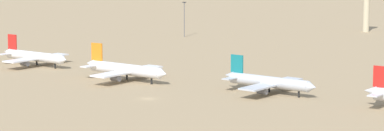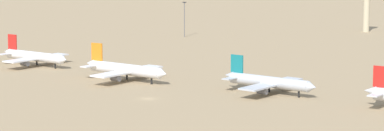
{
  "view_description": "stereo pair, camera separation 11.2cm",
  "coord_description": "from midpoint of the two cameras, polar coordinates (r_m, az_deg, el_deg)",
  "views": [
    {
      "loc": [
        140.64,
        -191.68,
        44.79
      ],
      "look_at": [
        -3.02,
        27.84,
        6.0
      ],
      "focal_mm": 78.51,
      "sensor_mm": 36.0,
      "label": 1
    },
    {
      "loc": [
        140.73,
        -191.62,
        44.79
      ],
      "look_at": [
        -3.02,
        27.84,
        6.0
      ],
      "focal_mm": 78.51,
      "sensor_mm": 36.0,
      "label": 2
    }
  ],
  "objects": [
    {
      "name": "ground",
      "position": [
        241.92,
        -3.01,
        -2.27
      ],
      "size": [
        4000.0,
        4000.0,
        0.0
      ],
      "primitive_type": "plane",
      "color": "#9E8460"
    },
    {
      "name": "parked_jet_red_1",
      "position": [
        309.84,
        -10.66,
        0.61
      ],
      "size": [
        32.69,
        27.51,
        10.8
      ],
      "rotation": [
        0.0,
        0.0,
        -0.06
      ],
      "color": "white",
      "rests_on": "ground"
    },
    {
      "name": "parked_jet_orange_2",
      "position": [
        273.1,
        -4.58,
        -0.26
      ],
      "size": [
        34.67,
        29.2,
        11.45
      ],
      "rotation": [
        0.0,
        0.0,
        -0.07
      ],
      "color": "white",
      "rests_on": "ground"
    },
    {
      "name": "parked_jet_teal_3",
      "position": [
        250.41,
        5.22,
        -1.12
      ],
      "size": [
        32.29,
        27.25,
        10.66
      ],
      "rotation": [
        0.0,
        0.0,
        -0.09
      ],
      "color": "silver",
      "rests_on": "ground"
    },
    {
      "name": "control_tower",
      "position": [
        428.81,
        11.79,
        4.16
      ],
      "size": [
        5.2,
        5.2,
        23.7
      ],
      "color": "#C6B793",
      "rests_on": "ground"
    },
    {
      "name": "light_pole_west",
      "position": [
        397.33,
        -0.51,
        3.32
      ],
      "size": [
        1.8,
        0.5,
        16.67
      ],
      "color": "#59595E",
      "rests_on": "ground"
    }
  ]
}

